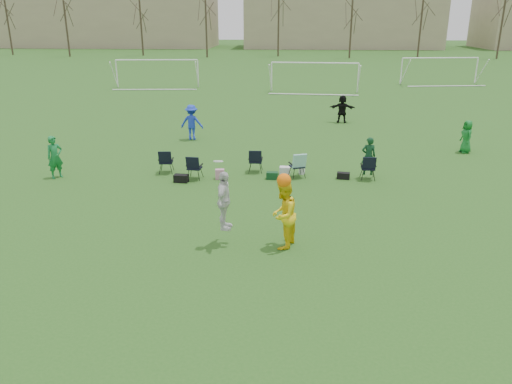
# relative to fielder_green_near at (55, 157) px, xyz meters

# --- Properties ---
(ground) EXTENTS (260.00, 260.00, 0.00)m
(ground) POSITION_rel_fielder_green_near_xyz_m (7.31, -7.25, -0.85)
(ground) COLOR #25561B
(ground) RESTS_ON ground
(fielder_green_near) EXTENTS (0.72, 0.73, 1.70)m
(fielder_green_near) POSITION_rel_fielder_green_near_xyz_m (0.00, 0.00, 0.00)
(fielder_green_near) COLOR #147534
(fielder_green_near) RESTS_ON ground
(fielder_blue) EXTENTS (1.22, 0.76, 1.82)m
(fielder_blue) POSITION_rel_fielder_green_near_xyz_m (4.19, 6.82, 0.06)
(fielder_blue) COLOR #1A36C7
(fielder_blue) RESTS_ON ground
(fielder_green_far) EXTENTS (0.61, 0.83, 1.54)m
(fielder_green_far) POSITION_rel_fielder_green_near_xyz_m (17.57, 5.06, -0.08)
(fielder_green_far) COLOR #136E25
(fielder_green_far) RESTS_ON ground
(fielder_black) EXTENTS (1.60, 0.70, 1.66)m
(fielder_black) POSITION_rel_fielder_green_near_xyz_m (12.42, 11.78, -0.02)
(fielder_black) COLOR black
(fielder_black) RESTS_ON ground
(center_contest) EXTENTS (2.39, 1.12, 2.49)m
(center_contest) POSITION_rel_fielder_green_near_xyz_m (8.57, -5.76, 0.26)
(center_contest) COLOR silver
(center_contest) RESTS_ON ground
(sideline_setup) EXTENTS (8.80, 2.03, 1.68)m
(sideline_setup) POSITION_rel_fielder_green_near_xyz_m (8.55, 0.73, -0.34)
(sideline_setup) COLOR #103A1E
(sideline_setup) RESTS_ON ground
(goal_left) EXTENTS (7.39, 0.76, 2.46)m
(goal_left) POSITION_rel_fielder_green_near_xyz_m (-2.69, 26.75, 1.07)
(goal_left) COLOR white
(goal_left) RESTS_ON ground
(goal_mid) EXTENTS (7.40, 0.63, 2.46)m
(goal_mid) POSITION_rel_fielder_green_near_xyz_m (11.31, 24.75, 1.07)
(goal_mid) COLOR white
(goal_mid) RESTS_ON ground
(goal_right) EXTENTS (7.35, 1.14, 2.46)m
(goal_right) POSITION_rel_fielder_green_near_xyz_m (23.31, 30.75, 1.07)
(goal_right) COLOR white
(goal_right) RESTS_ON ground
(tree_line) EXTENTS (110.28, 3.28, 11.40)m
(tree_line) POSITION_rel_fielder_green_near_xyz_m (7.55, 62.59, 4.24)
(tree_line) COLOR #382B21
(tree_line) RESTS_ON ground
(building_row) EXTENTS (126.00, 16.00, 13.00)m
(building_row) POSITION_rel_fielder_green_near_xyz_m (14.04, 88.75, 5.14)
(building_row) COLOR tan
(building_row) RESTS_ON ground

